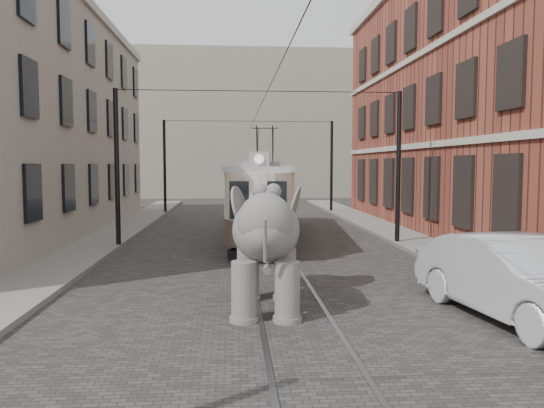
{
  "coord_description": "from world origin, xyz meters",
  "views": [
    {
      "loc": [
        -1.27,
        -14.22,
        3.17
      ],
      "look_at": [
        -0.2,
        0.02,
        2.1
      ],
      "focal_mm": 34.86,
      "sensor_mm": 36.0,
      "label": 1
    }
  ],
  "objects": [
    {
      "name": "ground",
      "position": [
        0.0,
        0.0,
        0.0
      ],
      "size": [
        120.0,
        120.0,
        0.0
      ],
      "primitive_type": "plane",
      "color": "#3F3D3A"
    },
    {
      "name": "tram_rails",
      "position": [
        0.0,
        0.0,
        0.01
      ],
      "size": [
        1.54,
        80.0,
        0.02
      ],
      "primitive_type": null,
      "color": "slate",
      "rests_on": "ground"
    },
    {
      "name": "sidewalk_right",
      "position": [
        6.0,
        0.0,
        0.07
      ],
      "size": [
        2.0,
        60.0,
        0.15
      ],
      "primitive_type": "cube",
      "color": "slate",
      "rests_on": "ground"
    },
    {
      "name": "sidewalk_left",
      "position": [
        -6.5,
        0.0,
        0.07
      ],
      "size": [
        2.0,
        60.0,
        0.15
      ],
      "primitive_type": "cube",
      "color": "slate",
      "rests_on": "ground"
    },
    {
      "name": "brick_building",
      "position": [
        11.0,
        9.0,
        6.0
      ],
      "size": [
        8.0,
        26.0,
        12.0
      ],
      "primitive_type": "cube",
      "color": "brown",
      "rests_on": "ground"
    },
    {
      "name": "stucco_building",
      "position": [
        -11.0,
        10.0,
        5.0
      ],
      "size": [
        7.0,
        24.0,
        10.0
      ],
      "primitive_type": "cube",
      "color": "gray",
      "rests_on": "ground"
    },
    {
      "name": "distant_block",
      "position": [
        0.0,
        40.0,
        7.0
      ],
      "size": [
        28.0,
        10.0,
        14.0
      ],
      "primitive_type": "cube",
      "color": "gray",
      "rests_on": "ground"
    },
    {
      "name": "catenary",
      "position": [
        -0.2,
        5.0,
        3.0
      ],
      "size": [
        11.0,
        30.2,
        6.0
      ],
      "primitive_type": null,
      "color": "black",
      "rests_on": "ground"
    },
    {
      "name": "tram",
      "position": [
        0.15,
        8.7,
        2.39
      ],
      "size": [
        3.62,
        12.24,
        4.78
      ],
      "primitive_type": null,
      "rotation": [
        0.0,
        0.0,
        -0.09
      ],
      "color": "beige",
      "rests_on": "ground"
    },
    {
      "name": "elephant",
      "position": [
        -0.55,
        -2.92,
        1.37
      ],
      "size": [
        2.79,
        4.64,
        2.73
      ],
      "primitive_type": null,
      "rotation": [
        0.0,
        0.0,
        -0.08
      ],
      "color": "#65625D",
      "rests_on": "ground"
    },
    {
      "name": "parked_car",
      "position": [
        4.49,
        -4.04,
        0.85
      ],
      "size": [
        2.61,
        5.4,
        1.71
      ],
      "primitive_type": "imported",
      "rotation": [
        0.0,
        0.0,
        0.16
      ],
      "color": "#A8A8AD",
      "rests_on": "ground"
    }
  ]
}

